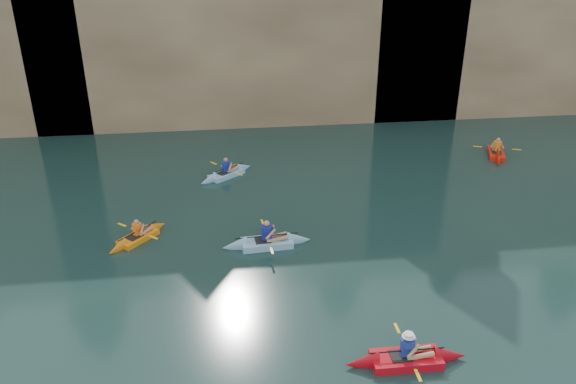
{
  "coord_description": "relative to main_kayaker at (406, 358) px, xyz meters",
  "views": [
    {
      "loc": [
        -0.05,
        -9.29,
        10.38
      ],
      "look_at": [
        1.94,
        6.26,
        3.0
      ],
      "focal_mm": 35.0,
      "sensor_mm": 36.0,
      "label": 1
    }
  ],
  "objects": [
    {
      "name": "main_kayaker",
      "position": [
        0.0,
        0.0,
        0.0
      ],
      "size": [
        3.28,
        2.23,
        1.21
      ],
      "rotation": [
        0.0,
        0.0,
        -0.02
      ],
      "color": "red",
      "rests_on": "ground"
    },
    {
      "name": "cliff",
      "position": [
        -4.47,
        28.33,
        5.84
      ],
      "size": [
        70.0,
        16.0,
        12.0
      ],
      "primitive_type": "cube",
      "color": "tan",
      "rests_on": "ground"
    },
    {
      "name": "kayaker_orange",
      "position": [
        -7.71,
        7.52,
        -0.03
      ],
      "size": [
        2.28,
        2.45,
        1.03
      ],
      "rotation": [
        0.0,
        0.0,
        0.84
      ],
      "color": "orange",
      "rests_on": "ground"
    },
    {
      "name": "cliff_slab_center",
      "position": [
        -2.47,
        20.93,
        5.54
      ],
      "size": [
        24.0,
        2.4,
        11.4
      ],
      "primitive_type": "cube",
      "color": "tan",
      "rests_on": "ground"
    },
    {
      "name": "kayaker_red_far",
      "position": [
        9.24,
        13.9,
        -0.02
      ],
      "size": [
        2.17,
        3.18,
        1.15
      ],
      "rotation": [
        0.0,
        0.0,
        1.21
      ],
      "color": "red",
      "rests_on": "ground"
    },
    {
      "name": "kayaker_ltblue_mid",
      "position": [
        -4.34,
        12.97,
        -0.02
      ],
      "size": [
        2.75,
        2.36,
        1.12
      ],
      "rotation": [
        0.0,
        0.0,
        0.66
      ],
      "color": "#8CC4EB",
      "rests_on": "ground"
    },
    {
      "name": "sea_cave_center",
      "position": [
        -8.47,
        20.28,
        1.44
      ],
      "size": [
        3.5,
        1.0,
        3.2
      ],
      "primitive_type": "cube",
      "color": "black",
      "rests_on": "ground"
    },
    {
      "name": "kayaker_ltblue_near",
      "position": [
        -3.06,
        6.47,
        -0.0
      ],
      "size": [
        3.27,
        2.5,
        1.28
      ],
      "rotation": [
        0.0,
        0.0,
        0.07
      ],
      "color": "#87C2E2",
      "rests_on": "ground"
    },
    {
      "name": "sea_cave_east",
      "position": [
        5.53,
        20.28,
        2.09
      ],
      "size": [
        5.0,
        1.0,
        4.5
      ],
      "primitive_type": "cube",
      "color": "black",
      "rests_on": "ground"
    }
  ]
}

